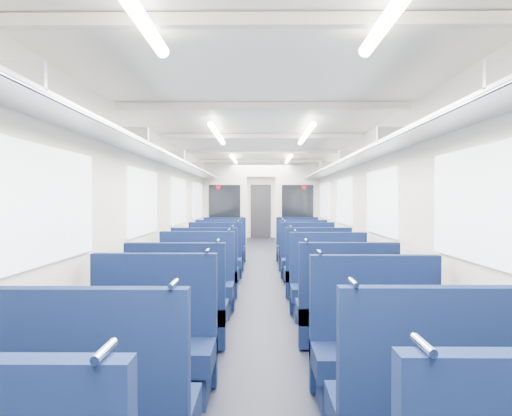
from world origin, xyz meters
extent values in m
cube|color=black|center=(0.00, 0.00, 0.00)|extent=(2.80, 18.00, 0.01)
cube|color=white|center=(0.00, 0.00, 2.35)|extent=(2.80, 18.00, 0.01)
cube|color=beige|center=(-1.40, 0.00, 1.18)|extent=(0.02, 18.00, 2.35)
cube|color=#111B3A|center=(-1.39, 0.00, 0.35)|extent=(0.03, 17.90, 0.70)
cube|color=beige|center=(1.40, 0.00, 1.18)|extent=(0.02, 18.00, 2.35)
cube|color=#111B3A|center=(1.39, 0.00, 0.35)|extent=(0.03, 17.90, 0.70)
cube|color=beige|center=(0.00, 9.00, 1.18)|extent=(2.80, 0.02, 2.35)
cube|color=#B2B5BA|center=(-1.22, 0.00, 1.97)|extent=(0.34, 17.40, 0.04)
cylinder|color=silver|center=(-1.04, 0.00, 1.95)|extent=(0.02, 17.40, 0.02)
cube|color=#B2B5BA|center=(-1.22, -6.00, 2.05)|extent=(0.34, 0.03, 0.14)
cube|color=#B2B5BA|center=(-1.22, -4.00, 2.05)|extent=(0.34, 0.03, 0.14)
cube|color=#B2B5BA|center=(-1.22, -2.00, 2.05)|extent=(0.34, 0.03, 0.14)
cube|color=#B2B5BA|center=(-1.22, 0.00, 2.05)|extent=(0.34, 0.03, 0.14)
cube|color=#B2B5BA|center=(-1.22, 2.00, 2.05)|extent=(0.34, 0.03, 0.14)
cube|color=#B2B5BA|center=(-1.22, 4.00, 2.05)|extent=(0.34, 0.03, 0.14)
cube|color=#B2B5BA|center=(-1.22, 6.00, 2.05)|extent=(0.34, 0.03, 0.14)
cube|color=#B2B5BA|center=(-1.22, 8.00, 2.05)|extent=(0.34, 0.03, 0.14)
cube|color=#B2B5BA|center=(1.22, 0.00, 1.97)|extent=(0.34, 17.40, 0.04)
cylinder|color=silver|center=(1.04, 0.00, 1.95)|extent=(0.02, 17.40, 0.02)
cube|color=#B2B5BA|center=(1.22, -4.00, 2.05)|extent=(0.34, 0.03, 0.14)
cube|color=#B2B5BA|center=(1.22, -2.00, 2.05)|extent=(0.34, 0.03, 0.14)
cube|color=#B2B5BA|center=(1.22, 0.00, 2.05)|extent=(0.34, 0.03, 0.14)
cube|color=#B2B5BA|center=(1.22, 2.00, 2.05)|extent=(0.34, 0.03, 0.14)
cube|color=#B2B5BA|center=(1.22, 4.00, 2.05)|extent=(0.34, 0.03, 0.14)
cube|color=#B2B5BA|center=(1.22, 6.00, 2.05)|extent=(0.34, 0.03, 0.14)
cube|color=#B2B5BA|center=(1.22, 8.00, 2.05)|extent=(0.34, 0.03, 0.14)
cube|color=white|center=(-1.38, -5.20, 1.42)|extent=(0.02, 1.30, 0.75)
cube|color=white|center=(-1.38, -2.90, 1.42)|extent=(0.02, 1.30, 0.75)
cube|color=white|center=(-1.38, -0.60, 1.42)|extent=(0.02, 1.30, 0.75)
cube|color=white|center=(-1.38, 1.70, 1.42)|extent=(0.02, 1.30, 0.75)
cube|color=white|center=(-1.38, 4.50, 1.42)|extent=(0.02, 1.30, 0.75)
cube|color=white|center=(-1.38, 6.80, 1.42)|extent=(0.02, 1.30, 0.75)
cube|color=white|center=(1.38, -5.20, 1.42)|extent=(0.02, 1.30, 0.75)
cube|color=white|center=(1.38, -2.90, 1.42)|extent=(0.02, 1.30, 0.75)
cube|color=white|center=(1.38, -0.60, 1.42)|extent=(0.02, 1.30, 0.75)
cube|color=white|center=(1.38, 1.70, 1.42)|extent=(0.02, 1.30, 0.75)
cube|color=white|center=(1.38, 4.50, 1.42)|extent=(0.02, 1.30, 0.75)
cube|color=white|center=(1.38, 6.80, 1.42)|extent=(0.02, 1.30, 0.75)
cube|color=silver|center=(0.00, -6.00, 2.31)|extent=(2.70, 0.06, 0.06)
cube|color=silver|center=(0.00, -4.00, 2.31)|extent=(2.70, 0.06, 0.06)
cube|color=silver|center=(0.00, -2.00, 2.31)|extent=(2.70, 0.06, 0.06)
cube|color=silver|center=(0.00, 0.00, 2.31)|extent=(2.70, 0.06, 0.06)
cube|color=silver|center=(0.00, 2.00, 2.31)|extent=(2.70, 0.06, 0.06)
cube|color=silver|center=(0.00, 4.00, 2.31)|extent=(2.70, 0.06, 0.06)
cube|color=silver|center=(0.00, 6.00, 2.31)|extent=(2.70, 0.06, 0.06)
cube|color=silver|center=(0.00, 8.00, 2.31)|extent=(2.70, 0.06, 0.06)
cylinder|color=white|center=(-0.55, -2.50, 2.26)|extent=(0.07, 1.60, 0.07)
cylinder|color=white|center=(-0.55, 1.00, 2.26)|extent=(0.07, 1.60, 0.07)
cylinder|color=white|center=(-0.55, 5.50, 2.26)|extent=(0.07, 1.60, 0.07)
cylinder|color=white|center=(0.55, -2.50, 2.26)|extent=(0.07, 1.60, 0.07)
cylinder|color=white|center=(0.55, 1.00, 2.26)|extent=(0.07, 1.60, 0.07)
cylinder|color=white|center=(0.55, 5.50, 2.26)|extent=(0.07, 1.60, 0.07)
cube|color=black|center=(0.00, 8.94, 1.00)|extent=(0.75, 0.06, 2.00)
cube|color=silver|center=(-0.88, 2.78, 1.18)|extent=(1.05, 0.08, 2.35)
cube|color=black|center=(-0.87, 2.73, 1.40)|extent=(0.76, 0.02, 0.80)
cylinder|color=#B30B11|center=(-1.02, 2.72, 1.75)|extent=(0.12, 0.01, 0.12)
cube|color=silver|center=(0.88, 2.78, 1.18)|extent=(1.05, 0.08, 2.35)
cube|color=black|center=(0.87, 2.73, 1.40)|extent=(0.76, 0.02, 0.80)
cylinder|color=#B30B11|center=(1.02, 2.72, 1.75)|extent=(0.12, 0.01, 0.12)
cube|color=silver|center=(0.00, 2.78, 2.17)|extent=(0.70, 0.08, 0.35)
cylinder|color=silver|center=(-0.42, -7.02, 1.06)|extent=(0.02, 0.15, 0.02)
cylinder|color=silver|center=(0.42, -6.96, 1.06)|extent=(0.02, 0.15, 0.02)
cube|color=#0E1C45|center=(-0.83, -6.07, 0.53)|extent=(0.96, 0.09, 1.02)
cylinder|color=silver|center=(-0.42, -6.07, 1.06)|extent=(0.02, 0.15, 0.02)
cube|color=#0E1C45|center=(0.83, -5.83, 0.33)|extent=(0.96, 0.50, 0.16)
cube|color=#0E1C45|center=(0.83, -6.03, 0.53)|extent=(0.96, 0.09, 1.02)
cylinder|color=silver|center=(0.42, -6.03, 1.06)|extent=(0.02, 0.15, 0.02)
cube|color=#0E1C45|center=(-0.83, -4.92, 0.33)|extent=(0.96, 0.50, 0.16)
cube|color=#0E183A|center=(-0.83, -4.92, 0.12)|extent=(0.88, 0.40, 0.25)
cube|color=#0E1C45|center=(-0.83, -4.72, 0.53)|extent=(0.96, 0.09, 1.02)
cylinder|color=silver|center=(-0.42, -4.72, 1.06)|extent=(0.02, 0.15, 0.02)
cube|color=#0E1C45|center=(0.83, -5.02, 0.33)|extent=(0.96, 0.50, 0.16)
cube|color=#0E183A|center=(0.83, -5.02, 0.12)|extent=(0.88, 0.40, 0.25)
cube|color=#0E1C45|center=(0.83, -4.81, 0.53)|extent=(0.96, 0.09, 1.02)
cylinder|color=silver|center=(0.42, -4.81, 1.06)|extent=(0.02, 0.15, 0.02)
cube|color=#0E1C45|center=(-0.83, -3.67, 0.33)|extent=(0.96, 0.50, 0.16)
cube|color=#0E183A|center=(-0.83, -3.67, 0.12)|extent=(0.88, 0.40, 0.25)
cube|color=#0E1C45|center=(-0.83, -3.88, 0.53)|extent=(0.96, 0.09, 1.02)
cylinder|color=silver|center=(-0.42, -3.88, 1.06)|extent=(0.02, 0.15, 0.02)
cube|color=#0E1C45|center=(0.83, -3.63, 0.33)|extent=(0.96, 0.50, 0.16)
cube|color=#0E183A|center=(0.83, -3.63, 0.12)|extent=(0.88, 0.40, 0.25)
cube|color=#0E1C45|center=(0.83, -3.83, 0.53)|extent=(0.96, 0.09, 1.02)
cylinder|color=silver|center=(0.42, -3.83, 1.06)|extent=(0.02, 0.15, 0.02)
cube|color=#0E1C45|center=(-0.83, -2.56, 0.33)|extent=(0.96, 0.50, 0.16)
cube|color=#0E183A|center=(-0.83, -2.56, 0.12)|extent=(0.88, 0.40, 0.25)
cube|color=#0E1C45|center=(-0.83, -2.35, 0.53)|extent=(0.96, 0.09, 1.02)
cylinder|color=silver|center=(-0.42, -2.35, 1.06)|extent=(0.02, 0.15, 0.02)
cube|color=#0E1C45|center=(0.83, -2.70, 0.33)|extent=(0.96, 0.50, 0.16)
cube|color=#0E183A|center=(0.83, -2.70, 0.12)|extent=(0.88, 0.40, 0.25)
cube|color=#0E1C45|center=(0.83, -2.49, 0.53)|extent=(0.96, 0.09, 1.02)
cylinder|color=silver|center=(0.42, -2.49, 1.06)|extent=(0.02, 0.15, 0.02)
cube|color=#0E1C45|center=(-0.83, -1.40, 0.33)|extent=(0.96, 0.50, 0.16)
cube|color=#0E183A|center=(-0.83, -1.40, 0.12)|extent=(0.88, 0.40, 0.25)
cube|color=#0E1C45|center=(-0.83, -1.60, 0.53)|extent=(0.96, 0.09, 1.02)
cylinder|color=silver|center=(-0.42, -1.60, 1.06)|extent=(0.02, 0.15, 0.02)
cube|color=#0E1C45|center=(0.83, -1.35, 0.33)|extent=(0.96, 0.50, 0.16)
cube|color=#0E183A|center=(0.83, -1.35, 0.12)|extent=(0.88, 0.40, 0.25)
cube|color=#0E1C45|center=(0.83, -1.56, 0.53)|extent=(0.96, 0.09, 1.02)
cylinder|color=silver|center=(0.42, -1.56, 1.06)|extent=(0.02, 0.15, 0.02)
cube|color=#0E1C45|center=(-0.83, -0.19, 0.33)|extent=(0.96, 0.50, 0.16)
cube|color=#0E183A|center=(-0.83, -0.19, 0.12)|extent=(0.88, 0.40, 0.25)
cube|color=#0E1C45|center=(-0.83, 0.01, 0.53)|extent=(0.96, 0.09, 1.02)
cylinder|color=silver|center=(-0.42, 0.01, 1.06)|extent=(0.02, 0.15, 0.02)
cube|color=#0E1C45|center=(0.83, -0.23, 0.33)|extent=(0.96, 0.50, 0.16)
cube|color=#0E183A|center=(0.83, -0.23, 0.12)|extent=(0.88, 0.40, 0.25)
cube|color=#0E1C45|center=(0.83, -0.02, 0.53)|extent=(0.96, 0.09, 1.02)
cylinder|color=silver|center=(0.42, -0.02, 1.06)|extent=(0.02, 0.15, 0.02)
cube|color=#0E1C45|center=(-0.83, 1.09, 0.33)|extent=(0.96, 0.50, 0.16)
cube|color=#0E183A|center=(-0.83, 1.09, 0.12)|extent=(0.88, 0.40, 0.25)
cube|color=#0E1C45|center=(-0.83, 0.89, 0.53)|extent=(0.96, 0.09, 1.02)
cylinder|color=silver|center=(-0.42, 0.89, 1.06)|extent=(0.02, 0.15, 0.02)
cube|color=#0E1C45|center=(0.83, 1.09, 0.33)|extent=(0.96, 0.50, 0.16)
cube|color=#0E183A|center=(0.83, 1.09, 0.12)|extent=(0.88, 0.40, 0.25)
cube|color=#0E1C45|center=(0.83, 0.89, 0.53)|extent=(0.96, 0.09, 1.02)
cylinder|color=silver|center=(0.42, 0.89, 1.06)|extent=(0.02, 0.15, 0.02)
cube|color=#0E1C45|center=(-0.83, 1.96, 0.33)|extent=(0.96, 0.50, 0.16)
cube|color=#0E183A|center=(-0.83, 1.96, 0.12)|extent=(0.88, 0.40, 0.25)
cube|color=#0E1C45|center=(-0.83, 2.16, 0.53)|extent=(0.96, 0.09, 1.02)
cylinder|color=silver|center=(-0.42, 2.16, 1.06)|extent=(0.02, 0.15, 0.02)
cube|color=#0E1C45|center=(0.83, 2.10, 0.33)|extent=(0.96, 0.50, 0.16)
cube|color=#0E183A|center=(0.83, 2.10, 0.12)|extent=(0.88, 0.40, 0.25)
cube|color=#0E1C45|center=(0.83, 2.31, 0.53)|extent=(0.96, 0.09, 1.02)
cylinder|color=silver|center=(0.42, 2.31, 1.06)|extent=(0.02, 0.15, 0.02)
camera|label=1|loc=(-0.02, -8.19, 1.46)|focal=32.00mm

